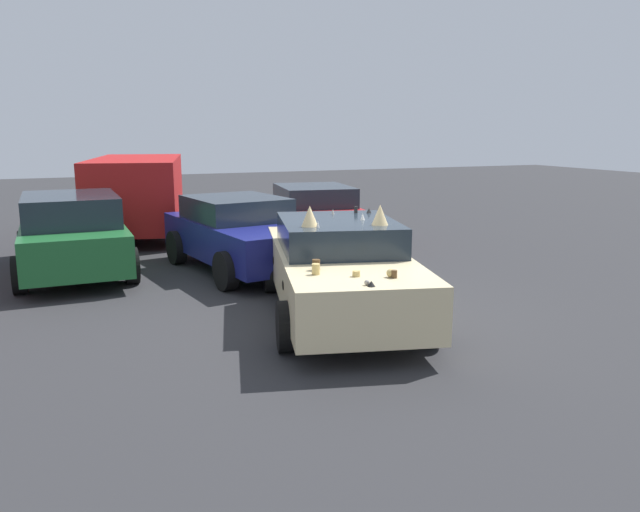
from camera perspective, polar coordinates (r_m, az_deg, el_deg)
The scene contains 6 objects.
ground_plane at distance 9.19m, azimuth 1.74°, elevation -5.36°, with size 60.00×60.00×0.00m, color #2D2D30.
art_car_decorated at distance 9.02m, azimuth 1.74°, elevation -1.01°, with size 4.91×2.85×1.67m.
parked_van_row_back_center at distance 16.56m, azimuth -16.35°, elevation 5.69°, with size 5.27×3.04×1.96m.
parked_sedan_near_left at distance 14.93m, azimuth -0.71°, elevation 3.95°, with size 4.45×2.45×1.37m.
parked_sedan_behind_left at distance 12.55m, azimuth -21.78°, elevation 1.96°, with size 4.48×2.06×1.51m.
parked_sedan_far_left at distance 12.01m, azimuth -7.22°, elevation 2.10°, with size 4.24×2.50×1.39m.
Camera 1 is at (-8.01, 3.62, 2.67)m, focal length 34.89 mm.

